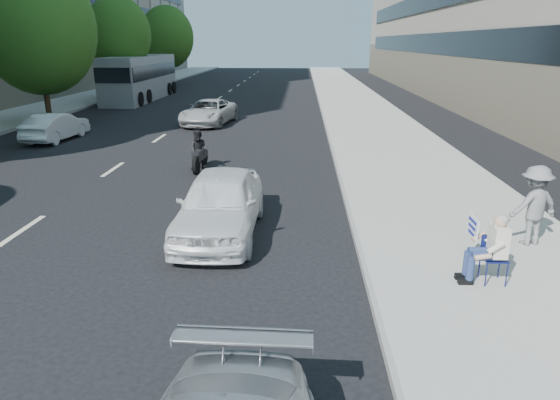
# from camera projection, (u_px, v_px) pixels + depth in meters

# --- Properties ---
(ground) EXTENTS (160.00, 160.00, 0.00)m
(ground) POSITION_uv_depth(u_px,v_px,m) (290.00, 272.00, 9.82)
(ground) COLOR black
(ground) RESTS_ON ground
(near_sidewalk) EXTENTS (5.00, 120.00, 0.15)m
(near_sidewalk) POSITION_uv_depth(u_px,v_px,m) (368.00, 119.00, 28.67)
(near_sidewalk) COLOR #ADABA2
(near_sidewalk) RESTS_ON ground
(far_sidewalk) EXTENTS (4.50, 120.00, 0.15)m
(far_sidewalk) POSITION_uv_depth(u_px,v_px,m) (16.00, 117.00, 29.54)
(far_sidewalk) COLOR #ADABA2
(far_sidewalk) RESTS_ON ground
(tree_far_c) EXTENTS (6.00, 6.00, 8.47)m
(tree_far_c) POSITION_uv_depth(u_px,v_px,m) (37.00, 28.00, 26.01)
(tree_far_c) COLOR #382616
(tree_far_c) RESTS_ON ground
(tree_far_d) EXTENTS (4.80, 4.80, 7.65)m
(tree_far_d) POSITION_uv_depth(u_px,v_px,m) (118.00, 34.00, 37.48)
(tree_far_d) COLOR #382616
(tree_far_d) RESTS_ON ground
(tree_far_e) EXTENTS (5.40, 5.40, 7.89)m
(tree_far_e) POSITION_uv_depth(u_px,v_px,m) (167.00, 37.00, 50.84)
(tree_far_e) COLOR #382616
(tree_far_e) RESTS_ON ground
(seated_protester) EXTENTS (0.83, 1.12, 1.31)m
(seated_protester) POSITION_uv_depth(u_px,v_px,m) (489.00, 245.00, 8.90)
(seated_protester) COLOR navy
(seated_protester) RESTS_ON near_sidewalk
(jogger) EXTENTS (1.26, 0.94, 1.73)m
(jogger) POSITION_uv_depth(u_px,v_px,m) (534.00, 205.00, 10.57)
(jogger) COLOR slate
(jogger) RESTS_ON near_sidewalk
(white_sedan_near) EXTENTS (1.81, 4.42, 1.50)m
(white_sedan_near) POSITION_uv_depth(u_px,v_px,m) (220.00, 203.00, 11.57)
(white_sedan_near) COLOR white
(white_sedan_near) RESTS_ON ground
(white_sedan_mid) EXTENTS (1.64, 3.92, 1.26)m
(white_sedan_mid) POSITION_uv_depth(u_px,v_px,m) (56.00, 127.00, 22.77)
(white_sedan_mid) COLOR white
(white_sedan_mid) RESTS_ON ground
(white_sedan_far) EXTENTS (2.81, 5.03, 1.33)m
(white_sedan_far) POSITION_uv_depth(u_px,v_px,m) (209.00, 112.00, 27.21)
(white_sedan_far) COLOR #BEBEBE
(white_sedan_far) RESTS_ON ground
(motorcycle) EXTENTS (0.73, 2.05, 1.42)m
(motorcycle) POSITION_uv_depth(u_px,v_px,m) (199.00, 152.00, 17.47)
(motorcycle) COLOR black
(motorcycle) RESTS_ON ground
(bus) EXTENTS (2.76, 12.06, 3.30)m
(bus) POSITION_uv_depth(u_px,v_px,m) (141.00, 78.00, 38.87)
(bus) COLOR gray
(bus) RESTS_ON ground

